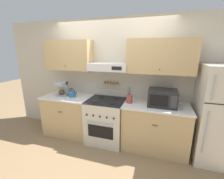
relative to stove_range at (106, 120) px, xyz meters
name	(u,v)px	position (x,y,z in m)	size (l,w,h in m)	color
ground_plane	(101,148)	(0.00, -0.31, -0.46)	(16.00, 16.00, 0.00)	#937551
wall_back	(112,72)	(0.03, 0.32, 0.97)	(5.20, 0.46, 2.55)	beige
counter_left	(70,115)	(-0.92, 0.03, -0.01)	(1.07, 0.67, 0.91)	tan
counter_right	(155,127)	(0.99, 0.03, -0.01)	(1.22, 0.67, 0.91)	tan
stove_range	(106,120)	(0.00, 0.00, 0.00)	(0.75, 0.72, 1.06)	beige
refrigerator	(218,116)	(1.99, 0.01, 0.38)	(0.67, 0.70, 1.68)	beige
tea_kettle	(72,94)	(-0.80, 0.01, 0.52)	(0.20, 0.16, 0.19)	teal
coffee_maker	(63,88)	(-1.05, 0.04, 0.60)	(0.20, 0.25, 0.32)	#ADAFB5
microwave	(162,98)	(1.08, 0.03, 0.60)	(0.50, 0.39, 0.31)	#232326
utensil_crock	(129,99)	(0.48, 0.01, 0.53)	(0.12, 0.12, 0.31)	#B24C42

